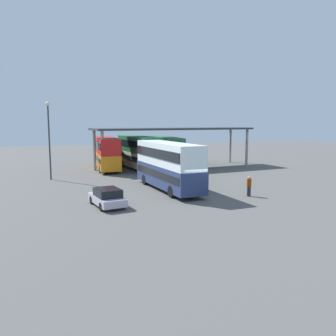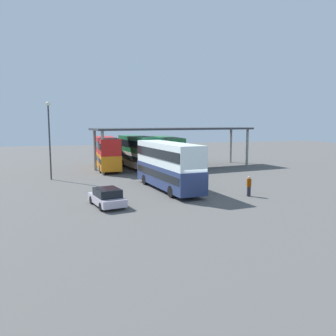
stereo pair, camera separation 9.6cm
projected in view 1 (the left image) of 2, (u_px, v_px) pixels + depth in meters
ground_plane at (194, 198)px, 28.10m from camera, size 140.00×140.00×0.00m
double_decker_main at (168, 164)px, 31.47m from camera, size 3.30×10.68×4.31m
parked_hatchback at (107, 197)px, 25.38m from camera, size 2.39×4.11×1.35m
double_decker_near_canopy at (106, 152)px, 45.45m from camera, size 2.91×11.23×4.15m
double_decker_mid_row at (139, 151)px, 45.06m from camera, size 3.72×10.92×4.32m
double_decker_far_right at (167, 150)px, 47.94m from camera, size 3.20×10.38×4.10m
depot_canopy at (175, 130)px, 46.32m from camera, size 22.52×7.66×5.39m
lamppost_tall at (49, 131)px, 36.58m from camera, size 0.44×0.44×8.29m
pedestrian_waiting at (249, 186)px, 28.82m from camera, size 0.38×0.38×1.70m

